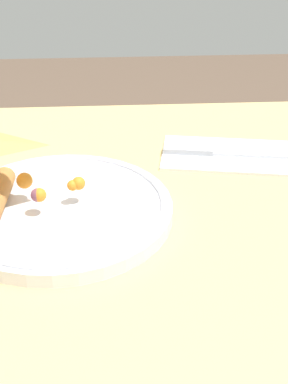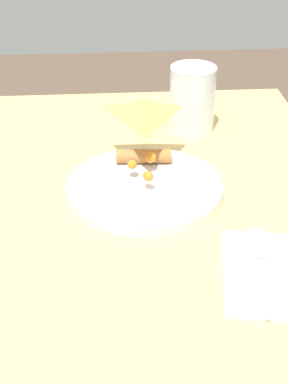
{
  "view_description": "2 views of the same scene",
  "coord_description": "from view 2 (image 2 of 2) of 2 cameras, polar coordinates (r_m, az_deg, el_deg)",
  "views": [
    {
      "loc": [
        0.03,
        -0.54,
        1.1
      ],
      "look_at": [
        0.06,
        0.01,
        0.78
      ],
      "focal_mm": 55.0,
      "sensor_mm": 36.0,
      "label": 1
    },
    {
      "loc": [
        0.77,
        -0.03,
        1.24
      ],
      "look_at": [
        0.05,
        0.02,
        0.79
      ],
      "focal_mm": 55.0,
      "sensor_mm": 36.0,
      "label": 2
    }
  ],
  "objects": [
    {
      "name": "butter_knife",
      "position": [
        0.8,
        11.35,
        -7.03
      ],
      "size": [
        0.18,
        0.05,
        0.01
      ],
      "rotation": [
        0.0,
        0.0,
        -0.16
      ],
      "color": "#B2B2B7",
      "rests_on": "napkin_folded"
    },
    {
      "name": "dining_table",
      "position": [
        0.99,
        -1.24,
        -7.58
      ],
      "size": [
        0.91,
        0.71,
        0.74
      ],
      "color": "#DBB770",
      "rests_on": "ground_plane"
    },
    {
      "name": "milk_glass",
      "position": [
        1.14,
        4.7,
        8.85
      ],
      "size": [
        0.09,
        0.09,
        0.13
      ],
      "color": "white",
      "rests_on": "dining_table"
    },
    {
      "name": "plate_pizza",
      "position": [
        0.94,
        0.04,
        0.82
      ],
      "size": [
        0.25,
        0.25,
        0.05
      ],
      "color": "white",
      "rests_on": "dining_table"
    },
    {
      "name": "napkin_folded",
      "position": [
        0.79,
        11.36,
        -7.68
      ],
      "size": [
        0.19,
        0.13,
        0.0
      ],
      "rotation": [
        0.0,
        0.0,
        -0.17
      ],
      "color": "silver",
      "rests_on": "dining_table"
    }
  ]
}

